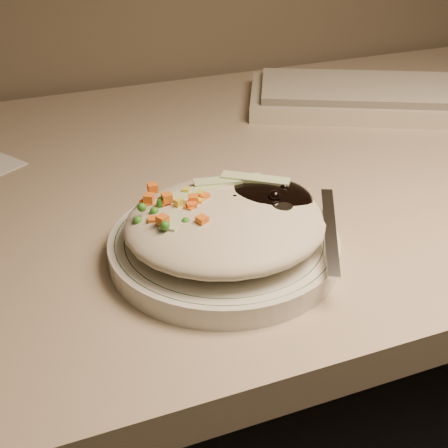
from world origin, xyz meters
name	(u,v)px	position (x,y,z in m)	size (l,w,h in m)	color
desk	(221,297)	(0.00, 1.38, 0.54)	(1.40, 0.70, 0.74)	tan
plate	(224,247)	(-0.07, 1.20, 0.75)	(0.22, 0.22, 0.02)	silver
plate_rim	(224,238)	(-0.07, 1.20, 0.76)	(0.21, 0.21, 0.00)	#144723
meal	(229,218)	(-0.06, 1.20, 0.78)	(0.21, 0.19, 0.05)	#C0B79C
keyboard	(411,97)	(0.35, 1.47, 0.76)	(0.51, 0.37, 0.03)	#B8B097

